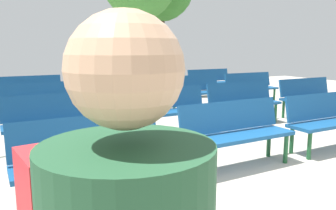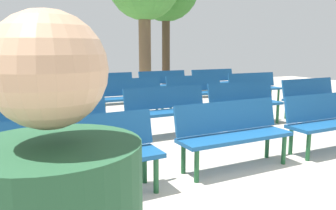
{
  "view_description": "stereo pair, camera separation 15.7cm",
  "coord_description": "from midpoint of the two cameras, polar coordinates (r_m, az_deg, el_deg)",
  "views": [
    {
      "loc": [
        -2.77,
        -1.77,
        1.58
      ],
      "look_at": [
        0.0,
        3.53,
        0.55
      ],
      "focal_mm": 35.52,
      "sensor_mm": 36.0,
      "label": 1
    },
    {
      "loc": [
        -2.63,
        -1.84,
        1.58
      ],
      "look_at": [
        0.0,
        3.53,
        0.55
      ],
      "focal_mm": 35.52,
      "sensor_mm": 36.0,
      "label": 2
    }
  ],
  "objects": [
    {
      "name": "bench_r3_c1",
      "position": [
        9.2,
        -23.1,
        2.27
      ],
      "size": [
        1.61,
        0.52,
        0.87
      ],
      "rotation": [
        0.0,
        0.0,
        0.02
      ],
      "color": "navy",
      "rests_on": "ground_plane"
    },
    {
      "name": "bench_r0_c1",
      "position": [
        3.6,
        -14.15,
        -7.94
      ],
      "size": [
        1.61,
        0.52,
        0.87
      ],
      "rotation": [
        0.0,
        0.0,
        0.02
      ],
      "color": "navy",
      "rests_on": "ground_plane"
    },
    {
      "name": "bench_r0_c2",
      "position": [
        4.5,
        10.56,
        -4.22
      ],
      "size": [
        1.61,
        0.5,
        0.87
      ],
      "rotation": [
        0.0,
        0.0,
        0.01
      ],
      "color": "navy",
      "rests_on": "ground_plane"
    },
    {
      "name": "bench_r3_c3",
      "position": [
        10.33,
        -1.69,
        3.79
      ],
      "size": [
        1.62,
        0.55,
        0.87
      ],
      "rotation": [
        0.0,
        0.0,
        0.04
      ],
      "color": "navy",
      "rests_on": "ground_plane"
    },
    {
      "name": "bench_r3_c4",
      "position": [
        11.21,
        6.9,
        4.19
      ],
      "size": [
        1.61,
        0.51,
        0.87
      ],
      "rotation": [
        0.0,
        0.0,
        0.02
      ],
      "color": "navy",
      "rests_on": "ground_plane"
    },
    {
      "name": "bench_r1_c1",
      "position": [
        5.43,
        -19.21,
        -2.2
      ],
      "size": [
        1.6,
        0.49,
        0.87
      ],
      "rotation": [
        0.0,
        0.0,
        0.01
      ],
      "color": "navy",
      "rests_on": "ground_plane"
    },
    {
      "name": "bench_r2_c3",
      "position": [
        8.63,
        3.9,
        2.58
      ],
      "size": [
        1.6,
        0.49,
        0.87
      ],
      "rotation": [
        0.0,
        0.0,
        -0.01
      ],
      "color": "navy",
      "rests_on": "ground_plane"
    },
    {
      "name": "bench_r1_c4",
      "position": [
        8.41,
        22.43,
        1.68
      ],
      "size": [
        1.61,
        0.51,
        0.87
      ],
      "rotation": [
        0.0,
        0.0,
        0.02
      ],
      "color": "navy",
      "rests_on": "ground_plane"
    },
    {
      "name": "bench_r2_c2",
      "position": [
        7.79,
        -7.32,
        1.76
      ],
      "size": [
        1.6,
        0.5,
        0.87
      ],
      "rotation": [
        0.0,
        0.0,
        -0.01
      ],
      "color": "navy",
      "rests_on": "ground_plane"
    },
    {
      "name": "bench_r1_c2",
      "position": [
        6.06,
        -0.77,
        -0.45
      ],
      "size": [
        1.6,
        0.5,
        0.87
      ],
      "rotation": [
        0.0,
        0.0,
        0.01
      ],
      "color": "navy",
      "rests_on": "ground_plane"
    },
    {
      "name": "bench_r2_c4",
      "position": [
        9.79,
        13.53,
        3.19
      ],
      "size": [
        1.6,
        0.49,
        0.87
      ],
      "rotation": [
        0.0,
        0.0,
        -0.01
      ],
      "color": "navy",
      "rests_on": "ground_plane"
    },
    {
      "name": "bench_r0_c3",
      "position": [
        5.76,
        25.21,
        -1.93
      ],
      "size": [
        1.6,
        0.48,
        0.87
      ],
      "rotation": [
        0.0,
        0.0,
        -0.0
      ],
      "color": "navy",
      "rests_on": "ground_plane"
    },
    {
      "name": "bench_r3_c2",
      "position": [
        9.57,
        -11.47,
        3.12
      ],
      "size": [
        1.6,
        0.49,
        0.87
      ],
      "rotation": [
        0.0,
        0.0,
        -0.0
      ],
      "color": "navy",
      "rests_on": "ground_plane"
    },
    {
      "name": "bench_r2_c1",
      "position": [
        7.33,
        -21.54,
        0.64
      ],
      "size": [
        1.6,
        0.49,
        0.87
      ],
      "rotation": [
        0.0,
        0.0,
        -0.0
      ],
      "color": "navy",
      "rests_on": "ground_plane"
    },
    {
      "name": "bench_r1_c3",
      "position": [
        7.09,
        12.11,
        0.83
      ],
      "size": [
        1.61,
        0.5,
        0.87
      ],
      "rotation": [
        0.0,
        0.0,
        -0.01
      ],
      "color": "navy",
      "rests_on": "ground_plane"
    }
  ]
}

